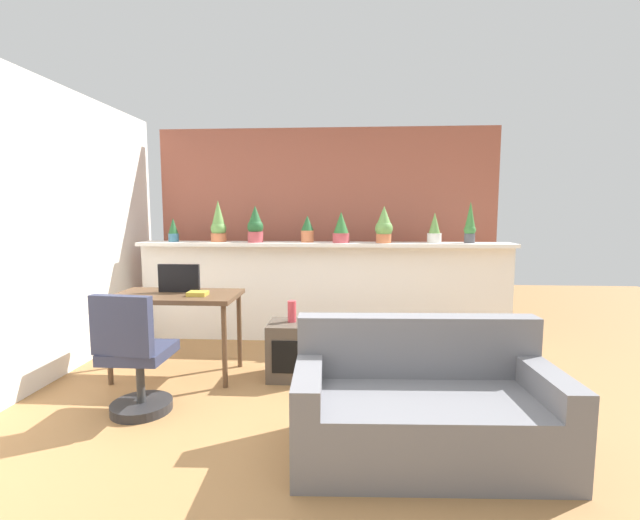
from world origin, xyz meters
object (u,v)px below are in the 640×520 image
(potted_plant_3, at_px, (307,229))
(couch, at_px, (424,409))
(potted_plant_2, at_px, (255,225))
(office_chair, at_px, (135,363))
(book_on_desk, at_px, (198,294))
(tv_monitor, at_px, (179,278))
(potted_plant_5, at_px, (384,226))
(potted_plant_1, at_px, (218,224))
(vase_on_shelf, at_px, (292,311))
(potted_plant_6, at_px, (434,229))
(potted_plant_7, at_px, (470,224))
(desk, at_px, (176,303))
(potted_plant_0, at_px, (173,230))
(potted_plant_4, at_px, (341,228))
(side_cube_shelf, at_px, (291,350))

(potted_plant_3, relative_size, couch, 0.19)
(couch, bearing_deg, potted_plant_2, 123.75)
(office_chair, bearing_deg, couch, -10.69)
(book_on_desk, relative_size, couch, 0.10)
(tv_monitor, bearing_deg, office_chair, -90.25)
(office_chair, bearing_deg, potted_plant_5, 44.40)
(potted_plant_1, xyz_separation_m, office_chair, (-0.05, -1.96, -0.95))
(vase_on_shelf, bearing_deg, tv_monitor, 178.02)
(potted_plant_1, xyz_separation_m, potted_plant_6, (2.44, -0.01, -0.06))
(potted_plant_6, xyz_separation_m, potted_plant_7, (0.38, -0.00, 0.06))
(desk, bearing_deg, potted_plant_0, 112.55)
(potted_plant_1, height_order, office_chair, potted_plant_1)
(vase_on_shelf, bearing_deg, potted_plant_4, 68.97)
(potted_plant_4, distance_m, side_cube_shelf, 1.58)
(couch, bearing_deg, potted_plant_3, 111.73)
(potted_plant_7, xyz_separation_m, couch, (-0.87, -2.33, -1.06))
(potted_plant_0, height_order, vase_on_shelf, potted_plant_0)
(potted_plant_7, distance_m, vase_on_shelf, 2.28)
(potted_plant_4, relative_size, office_chair, 0.38)
(potted_plant_7, bearing_deg, side_cube_shelf, -147.80)
(potted_plant_6, height_order, couch, potted_plant_6)
(potted_plant_3, distance_m, book_on_desk, 1.59)
(potted_plant_6, height_order, vase_on_shelf, potted_plant_6)
(potted_plant_3, bearing_deg, book_on_desk, -123.94)
(potted_plant_0, distance_m, couch, 3.51)
(vase_on_shelf, distance_m, book_on_desk, 0.83)
(potted_plant_2, bearing_deg, desk, -113.81)
(potted_plant_4, distance_m, tv_monitor, 1.83)
(potted_plant_7, bearing_deg, office_chair, -145.80)
(book_on_desk, bearing_deg, vase_on_shelf, 8.42)
(tv_monitor, relative_size, office_chair, 0.41)
(potted_plant_0, xyz_separation_m, tv_monitor, (0.47, -1.06, -0.39))
(potted_plant_7, relative_size, tv_monitor, 1.22)
(tv_monitor, relative_size, couch, 0.24)
(potted_plant_0, bearing_deg, potted_plant_6, 0.57)
(tv_monitor, bearing_deg, potted_plant_6, 23.78)
(potted_plant_1, distance_m, desk, 1.36)
(potted_plant_2, height_order, side_cube_shelf, potted_plant_2)
(potted_plant_5, distance_m, desk, 2.31)
(potted_plant_3, xyz_separation_m, vase_on_shelf, (-0.03, -1.13, -0.69))
(potted_plant_7, bearing_deg, potted_plant_0, -179.51)
(potted_plant_4, xyz_separation_m, potted_plant_6, (1.03, 0.05, -0.01))
(potted_plant_0, distance_m, potted_plant_5, 2.39)
(potted_plant_0, bearing_deg, side_cube_shelf, -36.90)
(potted_plant_6, relative_size, tv_monitor, 0.89)
(potted_plant_7, xyz_separation_m, vase_on_shelf, (-1.83, -1.13, -0.75))
(potted_plant_3, xyz_separation_m, potted_plant_7, (1.80, -0.00, 0.06))
(desk, relative_size, office_chair, 1.21)
(potted_plant_4, xyz_separation_m, book_on_desk, (-1.22, -1.20, -0.53))
(potted_plant_7, height_order, side_cube_shelf, potted_plant_7)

